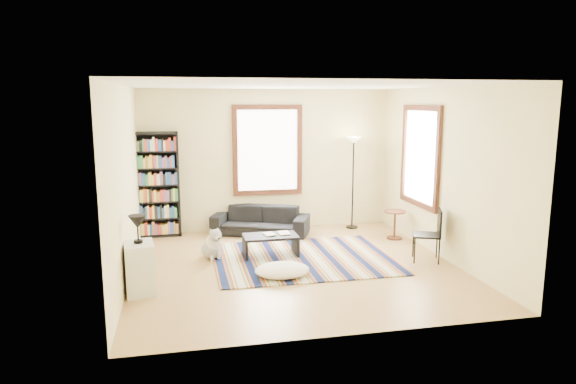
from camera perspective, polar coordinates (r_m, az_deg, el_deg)
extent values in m
cube|color=#A17749|center=(8.22, 0.73, -8.53)|extent=(5.00, 5.00, 0.10)
cube|color=white|center=(7.79, 0.78, 12.13)|extent=(5.00, 5.00, 0.10)
cube|color=beige|center=(10.35, -2.36, 3.60)|extent=(5.00, 0.10, 2.80)
cube|color=beige|center=(5.45, 6.66, -2.44)|extent=(5.00, 0.10, 2.80)
cube|color=beige|center=(7.73, -18.02, 0.86)|extent=(0.10, 5.00, 2.80)
cube|color=beige|center=(8.79, 17.21, 1.97)|extent=(0.10, 5.00, 2.80)
cube|color=white|center=(10.25, -2.29, 4.66)|extent=(1.20, 0.06, 1.60)
cube|color=white|center=(9.43, 14.49, 3.86)|extent=(0.06, 1.20, 1.60)
cube|color=#0B153A|center=(8.54, 1.62, -7.38)|extent=(2.90, 2.32, 0.02)
imported|color=black|center=(10.03, -3.08, -3.18)|extent=(1.99, 1.40, 0.54)
cube|color=black|center=(10.05, -14.51, 0.78)|extent=(0.90, 0.30, 2.00)
cube|color=black|center=(8.65, -1.96, -5.97)|extent=(1.00, 0.71, 0.36)
imported|color=beige|center=(8.58, -2.63, -4.78)|extent=(0.27, 0.22, 0.02)
imported|color=beige|center=(8.67, -1.05, -4.62)|extent=(0.27, 0.20, 0.02)
ellipsoid|color=white|center=(7.68, -0.65, -8.68)|extent=(0.95, 0.80, 0.20)
cylinder|color=#412410|center=(9.88, 11.77, -3.59)|extent=(0.53, 0.53, 0.54)
cube|color=black|center=(8.63, 15.13, -4.65)|extent=(0.54, 0.53, 0.86)
cube|color=silver|center=(7.28, -16.15, -8.12)|extent=(0.44, 0.55, 0.70)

